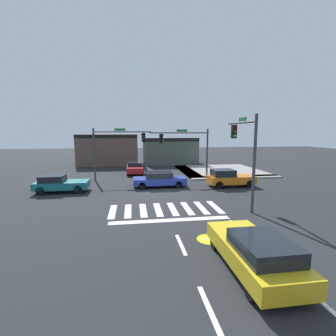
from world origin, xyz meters
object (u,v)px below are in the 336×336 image
Objects in this scene: car_orange at (229,178)px; car_yellow at (255,251)px; car_teal at (60,183)px; traffic_signal_southeast at (245,145)px; traffic_signal_northeast at (186,144)px; car_blue at (159,179)px; car_red at (135,168)px; traffic_signal_northwest at (117,144)px.

car_yellow is at bearing -108.63° from car_orange.
car_yellow is (10.13, -13.11, -0.01)m from car_teal.
car_yellow is at bearing 157.86° from traffic_signal_southeast.
car_teal is (-11.36, -3.78, -2.97)m from traffic_signal_northeast.
car_blue is 1.05× the size of car_red.
traffic_signal_northwest is 0.99× the size of traffic_signal_southeast.
traffic_signal_northeast is 7.62m from car_red.
car_teal is (-13.10, 5.81, -3.33)m from traffic_signal_southeast.
car_orange is at bearing 130.41° from traffic_signal_northeast.
car_red is 21.98m from car_yellow.
car_yellow is at bearing -82.42° from car_blue.
car_orange is 1.00× the size of car_teal.
car_red is at bearing 25.77° from traffic_signal_southeast.
traffic_signal_southeast is 1.43× the size of car_teal.
car_blue is at bearing 15.13° from car_red.
traffic_signal_northwest is 1.31× the size of car_red.
car_teal reaches higher than car_yellow.
car_teal is 0.89× the size of car_yellow.
car_red is at bearing 53.99° from car_teal.
traffic_signal_southeast is (1.74, -9.59, 0.36)m from traffic_signal_northeast.
traffic_signal_northeast is at bearing 10.27° from traffic_signal_southeast.
traffic_signal_northeast is 9.75m from traffic_signal_southeast.
car_teal is at bearing -179.89° from car_orange.
traffic_signal_northeast is at bearing 130.41° from car_orange.
car_blue is at bearing 7.58° from car_yellow.
traffic_signal_northwest is 18.87m from car_yellow.
car_orange reaches higher than car_yellow.
traffic_signal_northwest is 0.97× the size of traffic_signal_northeast.
traffic_signal_southeast reaches higher than traffic_signal_northwest.
traffic_signal_northwest is 1.26× the size of car_yellow.
traffic_signal_northwest is 1.25× the size of car_blue.
car_red is at bearing 65.63° from traffic_signal_northwest.
traffic_signal_southeast is 6.85m from car_orange.
traffic_signal_northeast reaches higher than car_blue.
car_red is at bearing 134.63° from car_orange.
traffic_signal_southeast is at bearing -53.72° from car_blue.
car_orange is 11.92m from car_red.
traffic_signal_northeast is at bearing 47.60° from car_red.
car_yellow is at bearing 85.82° from traffic_signal_northeast.
traffic_signal_northeast is at bearing 44.58° from car_blue.
car_yellow is (1.84, -13.86, 0.01)m from car_blue.
traffic_signal_northeast is 5.72m from car_orange.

